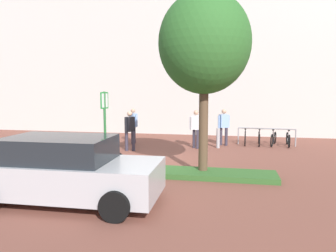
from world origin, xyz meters
TOP-DOWN VIEW (x-y plane):
  - ground_plane at (0.00, 0.00)m, footprint 60.00×60.00m
  - building_facade at (0.00, 7.69)m, footprint 28.00×1.20m
  - planter_strip at (0.77, -1.77)m, footprint 7.00×1.10m
  - tree_sidewalk at (2.06, -1.61)m, footprint 2.73×2.73m
  - parking_sign_post at (-1.05, -1.77)m, footprint 0.13×0.35m
  - bike_at_sign at (-1.13, -1.67)m, footprint 1.64×0.56m
  - bike_rack_cluster at (4.59, 4.25)m, footprint 2.65×1.66m
  - bollard_steel at (2.36, 3.12)m, footprint 0.16×0.16m
  - person_suited_navy at (-1.34, 1.71)m, footprint 0.43×0.57m
  - person_shirt_blue at (-1.76, 3.57)m, footprint 0.50×0.44m
  - person_shirt_white at (1.38, 2.85)m, footprint 0.61×0.30m
  - person_casual_tan at (2.59, 3.85)m, footprint 0.54×0.41m
  - car_silver_sedan at (-0.89, -4.57)m, footprint 4.33×2.07m

SIDE VIEW (x-z plane):
  - ground_plane at x=0.00m, z-range 0.00..0.00m
  - planter_strip at x=0.77m, z-range 0.00..0.16m
  - bike_rack_cluster at x=4.59m, z-range -0.07..0.76m
  - bike_at_sign at x=-1.13m, z-range -0.08..0.78m
  - bollard_steel at x=2.36m, z-range 0.00..0.90m
  - car_silver_sedan at x=-0.89m, z-range -0.01..1.53m
  - person_suited_navy at x=-1.34m, z-range 0.12..1.84m
  - person_shirt_blue at x=-1.76m, z-range 0.12..1.84m
  - person_shirt_white at x=1.38m, z-range 0.12..1.84m
  - person_casual_tan at x=2.59m, z-range 0.12..1.84m
  - parking_sign_post at x=-1.05m, z-range 0.39..2.96m
  - tree_sidewalk at x=2.06m, z-range 1.22..6.71m
  - building_facade at x=0.00m, z-range 0.00..10.00m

